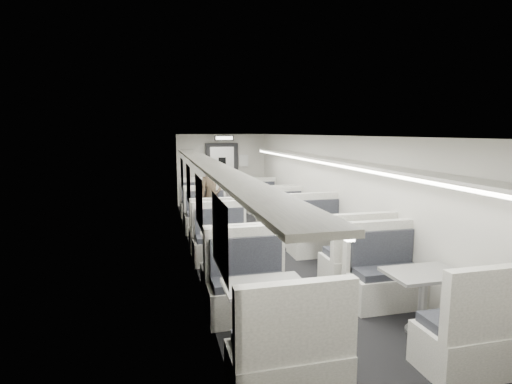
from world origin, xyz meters
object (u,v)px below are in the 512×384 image
exit_sign (224,138)px  booth_left_c (228,255)px  booth_right_a (268,205)px  booth_right_c (336,245)px  booth_right_b (296,222)px  booth_left_d (265,316)px  booth_right_d (422,301)px  vestibule_door (222,175)px  booth_left_a (201,209)px  passenger (212,197)px  booth_left_b (210,224)px

exit_sign → booth_left_c: bearing=-99.0°
booth_left_c → booth_right_a: size_ratio=1.09×
booth_left_c → booth_right_c: (2.00, -0.01, 0.03)m
booth_right_a → booth_right_b: bearing=-90.0°
booth_left_d → booth_right_d: booth_left_d is taller
booth_right_c → exit_sign: 6.69m
booth_left_c → booth_right_b: booth_left_c is taller
booth_left_d → exit_sign: (1.00, 8.75, 1.88)m
vestibule_door → booth_right_c: bearing=-81.7°
booth_left_a → booth_right_d: size_ratio=0.94×
booth_right_d → passenger: bearing=107.7°
vestibule_door → booth_left_a: bearing=-111.9°
booth_left_d → booth_right_b: size_ratio=1.11×
vestibule_door → passenger: bearing=-103.3°
passenger → vestibule_door: size_ratio=0.83×
booth_left_a → booth_right_c: size_ratio=0.92×
booth_left_c → booth_left_a: bearing=90.0°
booth_right_b → booth_right_d: 4.67m
booth_left_a → vestibule_door: vestibule_door is taller
booth_right_b → passenger: bearing=149.4°
booth_right_b → exit_sign: exit_sign is taller
booth_right_c → passenger: (-1.84, 3.27, 0.45)m
booth_left_b → booth_right_c: (2.00, -2.41, 0.03)m
booth_left_d → exit_sign: size_ratio=3.64×
passenger → booth_right_a: bearing=20.7°
booth_right_c → booth_left_c: bearing=179.7°
vestibule_door → booth_left_b: bearing=-102.7°
booth_left_a → booth_left_b: size_ratio=0.98×
booth_right_d → passenger: (-1.84, 5.76, 0.47)m
booth_left_a → booth_left_b: booth_left_b is taller
booth_left_a → booth_right_b: (2.00, -2.15, -0.01)m
booth_left_c → booth_left_d: bearing=-90.0°
vestibule_door → exit_sign: (0.00, -0.49, 1.24)m
booth_right_b → booth_right_c: bearing=-90.0°
booth_left_c → booth_left_b: bearing=90.0°
exit_sign → booth_left_b: bearing=-104.3°
booth_right_b → booth_right_c: 2.18m
booth_right_a → booth_right_c: booth_right_c is taller
booth_left_a → booth_right_c: 4.78m
booth_left_d → passenger: size_ratio=1.30×
booth_left_d → booth_right_a: bearing=74.0°
booth_right_b → vestibule_door: size_ratio=0.97×
booth_left_d → exit_sign: bearing=83.5°
booth_left_a → booth_right_b: size_ratio=1.04×
booth_right_b → booth_right_d: booth_right_d is taller
booth_left_a → booth_left_c: (0.00, -4.32, 0.01)m
booth_right_c → exit_sign: size_ratio=3.72×
booth_left_b → booth_left_c: booth_left_b is taller
booth_left_a → booth_left_d: bearing=-90.0°
booth_right_b → vestibule_door: (-1.00, 4.65, 0.68)m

